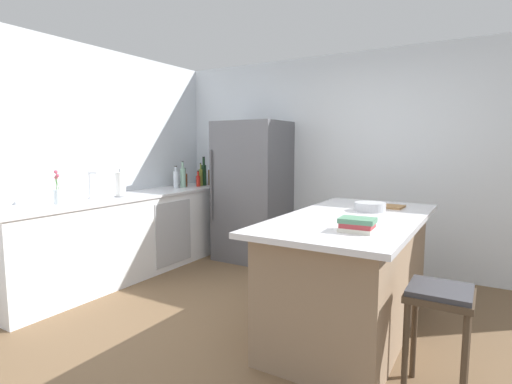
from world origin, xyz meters
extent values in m
plane|color=brown|center=(0.00, 0.00, 0.00)|extent=(7.20, 7.20, 0.00)
cube|color=silver|center=(0.00, 2.25, 1.30)|extent=(6.00, 0.10, 2.60)
cube|color=silver|center=(-2.45, 0.00, 1.30)|extent=(0.10, 6.00, 2.60)
cube|color=white|center=(-2.08, 0.57, 0.45)|extent=(0.65, 3.07, 0.90)
cube|color=silver|center=(-2.08, 0.57, 0.91)|extent=(0.68, 3.10, 0.03)
cube|color=#B2B5BA|center=(-1.75, 0.95, 0.45)|extent=(0.01, 0.60, 0.76)
cube|color=#8E755B|center=(0.57, 0.49, 0.45)|extent=(0.84, 1.79, 0.90)
cube|color=silver|center=(0.57, 0.49, 0.92)|extent=(1.00, 1.99, 0.04)
cube|color=#56565B|center=(-1.18, 1.84, 0.90)|extent=(0.85, 0.72, 1.80)
cylinder|color=#4C4C51|center=(-1.56, 1.46, 0.99)|extent=(0.02, 0.02, 0.90)
cylinder|color=#473828|center=(1.12, -0.26, 0.30)|extent=(0.04, 0.04, 0.61)
cylinder|color=#473828|center=(1.42, -0.26, 0.30)|extent=(0.04, 0.04, 0.61)
cylinder|color=#473828|center=(1.12, 0.04, 0.30)|extent=(0.04, 0.04, 0.61)
cylinder|color=#473828|center=(1.42, 0.04, 0.30)|extent=(0.04, 0.04, 0.61)
cube|color=#473828|center=(1.27, -0.11, 0.63)|extent=(0.36, 0.36, 0.04)
cube|color=#38383D|center=(1.27, -0.11, 0.66)|extent=(0.34, 0.34, 0.03)
cylinder|color=silver|center=(-2.14, 0.11, 0.94)|extent=(0.05, 0.05, 0.02)
cylinder|color=silver|center=(-2.14, 0.11, 1.09)|extent=(0.02, 0.02, 0.28)
cylinder|color=silver|center=(-2.08, 0.11, 1.21)|extent=(0.14, 0.02, 0.02)
cylinder|color=silver|center=(-2.10, -0.28, 1.00)|extent=(0.07, 0.07, 0.14)
cylinder|color=#4C7F3D|center=(-2.11, -0.27, 1.09)|extent=(0.01, 0.03, 0.20)
sphere|color=#DB4C66|center=(-2.11, -0.27, 1.19)|extent=(0.04, 0.04, 0.04)
cylinder|color=#4C7F3D|center=(-2.09, -0.28, 1.11)|extent=(0.01, 0.02, 0.26)
sphere|color=#DB4C66|center=(-2.09, -0.28, 1.24)|extent=(0.04, 0.04, 0.04)
cylinder|color=#4C7F3D|center=(-2.08, -0.28, 1.10)|extent=(0.01, 0.04, 0.22)
sphere|color=#DB4C66|center=(-2.08, -0.28, 1.21)|extent=(0.04, 0.04, 0.04)
cylinder|color=gray|center=(-2.02, 0.41, 0.94)|extent=(0.14, 0.14, 0.01)
cylinder|color=white|center=(-2.02, 0.41, 1.07)|extent=(0.11, 0.11, 0.26)
cylinder|color=gray|center=(-2.02, 0.41, 1.22)|extent=(0.02, 0.02, 0.04)
cylinder|color=brown|center=(-1.99, 2.00, 1.04)|extent=(0.08, 0.08, 0.22)
cylinder|color=brown|center=(-1.99, 2.00, 1.19)|extent=(0.03, 0.03, 0.08)
cylinder|color=black|center=(-1.99, 2.00, 1.23)|extent=(0.03, 0.03, 0.01)
cylinder|color=#19381E|center=(-2.03, 1.90, 1.07)|extent=(0.07, 0.07, 0.29)
cylinder|color=#19381E|center=(-2.03, 1.90, 1.27)|extent=(0.04, 0.04, 0.11)
cylinder|color=black|center=(-2.03, 1.90, 1.33)|extent=(0.04, 0.04, 0.01)
cylinder|color=olive|center=(-2.01, 1.80, 1.05)|extent=(0.05, 0.05, 0.23)
cylinder|color=olive|center=(-2.01, 1.80, 1.20)|extent=(0.02, 0.02, 0.08)
cylinder|color=black|center=(-2.01, 1.80, 1.25)|extent=(0.02, 0.02, 0.01)
cylinder|color=red|center=(-1.99, 1.72, 1.00)|extent=(0.05, 0.05, 0.15)
cylinder|color=red|center=(-1.99, 1.72, 1.11)|extent=(0.03, 0.03, 0.06)
cylinder|color=black|center=(-1.99, 1.72, 1.14)|extent=(0.03, 0.03, 0.01)
cylinder|color=#5B3319|center=(-2.14, 1.62, 1.02)|extent=(0.06, 0.06, 0.18)
cylinder|color=#5B3319|center=(-2.14, 1.62, 1.14)|extent=(0.02, 0.02, 0.07)
cylinder|color=black|center=(-2.14, 1.62, 1.18)|extent=(0.02, 0.02, 0.01)
cylinder|color=#8CB79E|center=(-2.10, 1.53, 1.06)|extent=(0.08, 0.08, 0.26)
cylinder|color=#8CB79E|center=(-2.10, 1.53, 1.23)|extent=(0.03, 0.03, 0.08)
cylinder|color=black|center=(-2.10, 1.53, 1.28)|extent=(0.03, 0.03, 0.01)
cylinder|color=silver|center=(-2.13, 1.43, 1.04)|extent=(0.07, 0.07, 0.22)
cylinder|color=silver|center=(-2.13, 1.43, 1.18)|extent=(0.03, 0.03, 0.06)
cylinder|color=black|center=(-2.13, 1.43, 1.22)|extent=(0.03, 0.03, 0.01)
cube|color=silver|center=(0.77, -0.06, 0.95)|extent=(0.21, 0.17, 0.03)
cube|color=#A83338|center=(0.77, -0.06, 0.98)|extent=(0.21, 0.17, 0.03)
cube|color=#4C7F60|center=(0.77, -0.06, 1.01)|extent=(0.23, 0.18, 0.03)
cylinder|color=#B2B5BA|center=(0.62, 0.80, 0.97)|extent=(0.26, 0.26, 0.07)
cube|color=#9E7042|center=(0.66, 1.09, 0.95)|extent=(0.37, 0.24, 0.02)
camera|label=1|loc=(1.48, -2.54, 1.49)|focal=27.65mm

